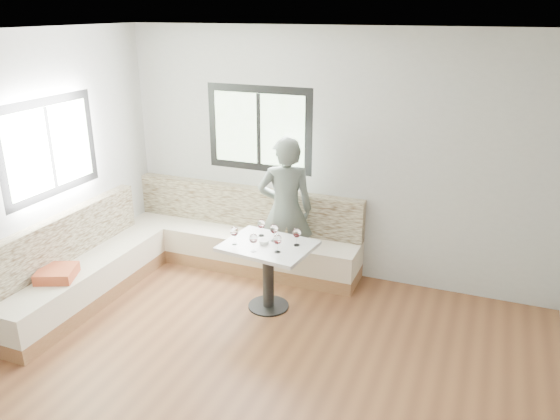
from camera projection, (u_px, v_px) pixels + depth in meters
name	position (u px, v px, depth m)	size (l,w,h in m)	color
room	(229.00, 234.00, 3.99)	(5.01, 5.01, 2.81)	brown
banquette	(175.00, 253.00, 6.24)	(2.90, 2.80, 0.95)	#9B6D48
table	(268.00, 260.00, 5.58)	(0.95, 0.78, 0.72)	black
person	(285.00, 210.00, 6.08)	(0.62, 0.40, 1.69)	#535C53
olive_ramekin	(264.00, 242.00, 5.52)	(0.10, 0.10, 0.04)	white
wine_glass_a	(234.00, 232.00, 5.48)	(0.08, 0.08, 0.19)	white
wine_glass_b	(253.00, 239.00, 5.31)	(0.08, 0.08, 0.19)	white
wine_glass_c	(278.00, 240.00, 5.29)	(0.08, 0.08, 0.19)	white
wine_glass_d	(274.00, 229.00, 5.54)	(0.08, 0.08, 0.19)	white
wine_glass_e	(297.00, 234.00, 5.44)	(0.08, 0.08, 0.19)	white
wine_glass_f	(261.00, 224.00, 5.67)	(0.08, 0.08, 0.19)	white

